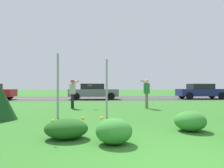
# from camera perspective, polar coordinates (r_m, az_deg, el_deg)

# --- Properties ---
(ground_plane) EXTENTS (120.00, 120.00, 0.00)m
(ground_plane) POSITION_cam_1_polar(r_m,az_deg,el_deg) (12.89, 1.75, -6.05)
(ground_plane) COLOR #2D6B23
(highway_strip) EXTENTS (120.00, 7.83, 0.01)m
(highway_strip) POSITION_cam_1_polar(r_m,az_deg,el_deg) (22.22, -0.90, -3.70)
(highway_strip) COLOR #38383A
(highway_strip) RESTS_ON ground
(highway_center_stripe) EXTENTS (120.00, 0.16, 0.00)m
(highway_center_stripe) POSITION_cam_1_polar(r_m,az_deg,el_deg) (22.22, -0.90, -3.68)
(highway_center_stripe) COLOR yellow
(highway_center_stripe) RESTS_ON ground
(daylily_clump_mid_left) EXTENTS (0.79, 0.79, 0.58)m
(daylily_clump_mid_left) POSITION_cam_1_polar(r_m,az_deg,el_deg) (4.83, 0.51, -12.11)
(daylily_clump_mid_left) COLOR #337F2D
(daylily_clump_mid_left) RESTS_ON ground
(daylily_clump_mid_center) EXTENTS (1.03, 0.89, 0.51)m
(daylily_clump_mid_center) POSITION_cam_1_polar(r_m,az_deg,el_deg) (5.42, -11.74, -11.24)
(daylily_clump_mid_center) COLOR #1E5619
(daylily_clump_mid_center) RESTS_ON ground
(daylily_clump_near_camera) EXTENTS (0.86, 0.89, 0.55)m
(daylily_clump_near_camera) POSITION_cam_1_polar(r_m,az_deg,el_deg) (6.54, 19.56, -9.03)
(daylily_clump_near_camera) COLOR #337F2D
(daylily_clump_near_camera) RESTS_ON ground
(sign_post_near_path) EXTENTS (0.07, 0.10, 2.49)m
(sign_post_near_path) POSITION_cam_1_polar(r_m,az_deg,el_deg) (8.63, -13.83, -0.51)
(sign_post_near_path) COLOR #93969B
(sign_post_near_path) RESTS_ON ground
(sign_post_by_roadside) EXTENTS (0.07, 0.10, 2.27)m
(sign_post_by_roadside) POSITION_cam_1_polar(r_m,az_deg,el_deg) (8.40, -1.38, -1.27)
(sign_post_by_roadside) COLOR #93969B
(sign_post_by_roadside) RESTS_ON ground
(evergreen_shrub_side) EXTENTS (1.20, 1.20, 1.25)m
(evergreen_shrub_side) POSITION_cam_1_polar(r_m,az_deg,el_deg) (9.05, -26.94, -4.38)
(evergreen_shrub_side) COLOR #19471E
(evergreen_shrub_side) RESTS_ON ground
(person_thrower_red_cap_gray_shirt) EXTENTS (0.54, 0.50, 1.59)m
(person_thrower_red_cap_gray_shirt) POSITION_cam_1_polar(r_m,az_deg,el_deg) (12.44, -10.17, -1.85)
(person_thrower_red_cap_gray_shirt) COLOR #B2B2B7
(person_thrower_red_cap_gray_shirt) RESTS_ON ground
(person_catcher_green_shirt) EXTENTS (0.57, 0.50, 1.61)m
(person_catcher_green_shirt) POSITION_cam_1_polar(r_m,az_deg,el_deg) (12.36, 8.94, -1.79)
(person_catcher_green_shirt) COLOR #287038
(person_catcher_green_shirt) RESTS_ON ground
(frisbee_red) EXTENTS (0.27, 0.27, 0.10)m
(frisbee_red) POSITION_cam_1_polar(r_m,az_deg,el_deg) (12.34, -5.73, -0.32)
(frisbee_red) COLOR red
(car_gray_center_left) EXTENTS (4.50, 2.00, 1.45)m
(car_gray_center_left) POSITION_cam_1_polar(r_m,az_deg,el_deg) (20.39, -4.85, -1.91)
(car_gray_center_left) COLOR slate
(car_gray_center_left) RESTS_ON ground
(car_navy_center_right) EXTENTS (4.50, 2.00, 1.45)m
(car_navy_center_right) POSITION_cam_1_polar(r_m,az_deg,el_deg) (22.80, 22.05, -1.73)
(car_navy_center_right) COLOR navy
(car_navy_center_right) RESTS_ON ground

